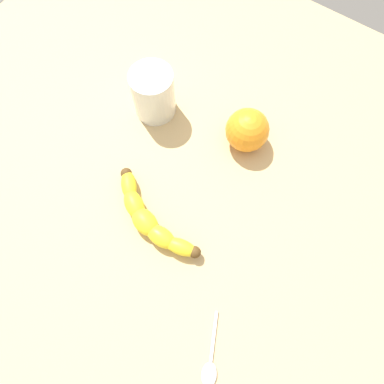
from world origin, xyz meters
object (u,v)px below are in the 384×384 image
Objects in this scene: orange_fruit at (247,130)px; teaspoon at (210,370)px; banana at (149,219)px; smoothie_glass at (153,94)px.

teaspoon is (37.50, 16.66, -3.68)cm from orange_fruit.
orange_fruit is at bearing 92.75° from banana.
orange_fruit is at bearing 101.78° from smoothie_glass.
banana is 24.07cm from smoothie_glass.
teaspoon is (33.60, 35.38, -4.58)cm from smoothie_glass.
orange_fruit reaches higher than teaspoon.
teaspoon is at bearing 23.95° from orange_fruit.
teaspoon is (13.87, 21.93, -1.51)cm from banana.
banana is at bearing -12.59° from orange_fruit.
banana is 24.31cm from orange_fruit.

